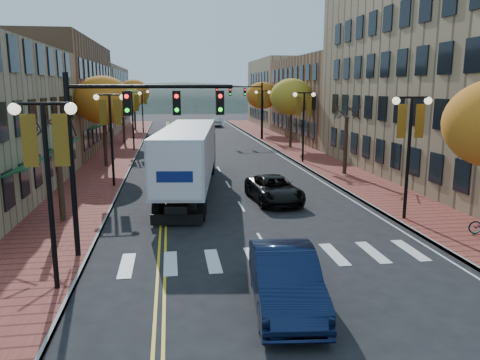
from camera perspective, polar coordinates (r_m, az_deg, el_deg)
name	(u,v)px	position (r m, az deg, el deg)	size (l,w,h in m)	color
ground	(285,278)	(16.55, 5.47, -11.85)	(200.00, 200.00, 0.00)	black
sidewalk_left	(118,153)	(47.97, -14.70, 3.24)	(4.00, 85.00, 0.15)	brown
sidewalk_right	(294,149)	(49.36, 6.59, 3.75)	(4.00, 85.00, 0.15)	brown
building_left_mid	(38,97)	(52.46, -23.42, 9.30)	(12.00, 24.00, 11.00)	brown
building_left_far	(82,98)	(76.92, -18.65, 9.42)	(12.00, 26.00, 9.50)	#9E8966
building_right_mid	(349,99)	(60.98, 13.12, 9.60)	(15.00, 24.00, 10.00)	brown
building_right_far	(301,93)	(81.84, 7.43, 10.51)	(15.00, 20.00, 11.00)	#9E8966
tree_left_a	(60,178)	(23.73, -21.09, 0.24)	(0.28, 0.28, 4.20)	#382619
tree_left_b	(103,100)	(39.12, -16.40, 9.31)	(4.48, 4.48, 7.21)	#382619
tree_left_c	(122,100)	(55.02, -14.14, 9.46)	(4.16, 4.16, 6.69)	#382619
tree_left_d	(134,93)	(72.95, -12.81, 10.32)	(4.61, 4.61, 7.42)	#382619
tree_right_b	(346,145)	(35.40, 12.75, 4.14)	(0.28, 0.28, 4.20)	#382619
tree_right_c	(291,97)	(50.40, 6.28, 10.04)	(4.48, 4.48, 7.21)	#382619
tree_right_d	(262,96)	(66.01, 2.71, 10.24)	(4.35, 4.35, 7.00)	#382619
lamp_left_a	(47,160)	(15.38, -22.47, 2.22)	(1.96, 0.36, 6.05)	black
lamp_left_b	(111,122)	(31.06, -15.49, 6.83)	(1.96, 0.36, 6.05)	black
lamp_left_c	(132,109)	(48.94, -13.00, 8.44)	(1.96, 0.36, 6.05)	black
lamp_left_d	(142,103)	(66.89, -11.84, 9.18)	(1.96, 0.36, 6.05)	black
lamp_right_a	(410,134)	(23.71, 20.01, 5.30)	(1.96, 0.36, 6.05)	black
lamp_right_b	(304,113)	(40.41, 7.79, 8.08)	(1.96, 0.36, 6.05)	black
lamp_right_c	(263,105)	(57.90, 2.77, 9.11)	(1.96, 0.36, 6.05)	black
traffic_mast_near	(123,130)	(17.90, -14.02, 5.94)	(6.10, 0.35, 7.00)	black
traffic_mast_far	(246,100)	(57.52, 0.77, 9.73)	(6.10, 0.34, 7.00)	black
semi_truck	(190,153)	(29.36, -6.11, 3.27)	(4.76, 16.79, 4.15)	black
navy_sedan	(285,279)	(14.31, 5.51, -11.87)	(1.85, 5.30, 1.75)	black
black_suv	(274,189)	(26.85, 4.16, -1.11)	(2.44, 5.29, 1.47)	black
car_far_white	(175,130)	(64.79, -7.95, 6.01)	(1.53, 3.80, 1.29)	silver
car_far_silver	(207,126)	(71.26, -4.07, 6.57)	(1.85, 4.55, 1.32)	#ACACB4
car_far_oncoming	(217,122)	(78.37, -2.87, 7.06)	(1.53, 4.40, 1.45)	#B0B0B8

